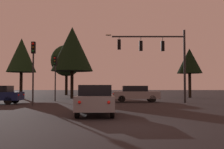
{
  "coord_description": "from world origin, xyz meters",
  "views": [
    {
      "loc": [
        -0.61,
        -9.94,
        1.44
      ],
      "look_at": [
        -0.42,
        13.46,
        2.45
      ],
      "focal_mm": 45.11,
      "sensor_mm": 36.0,
      "label": 1
    }
  ],
  "objects_px": {
    "traffic_light_corner_right": "(33,61)",
    "tree_left_far": "(67,61)",
    "car_nearside_lane": "(96,99)",
    "tree_behind_sign": "(72,49)",
    "traffic_signal_mast_arm": "(158,51)",
    "traffic_light_corner_left": "(55,70)",
    "tree_right_cluster": "(21,55)",
    "tree_center_horizon": "(189,61)",
    "car_crossing_left": "(136,94)"
  },
  "relations": [
    {
      "from": "traffic_light_corner_left",
      "to": "car_crossing_left",
      "type": "bearing_deg",
      "value": -11.67
    },
    {
      "from": "tree_behind_sign",
      "to": "traffic_signal_mast_arm",
      "type": "bearing_deg",
      "value": -45.37
    },
    {
      "from": "traffic_light_corner_right",
      "to": "tree_center_horizon",
      "type": "height_order",
      "value": "tree_center_horizon"
    },
    {
      "from": "traffic_light_corner_left",
      "to": "car_nearside_lane",
      "type": "height_order",
      "value": "traffic_light_corner_left"
    },
    {
      "from": "car_crossing_left",
      "to": "tree_behind_sign",
      "type": "distance_m",
      "value": 11.73
    },
    {
      "from": "car_crossing_left",
      "to": "tree_right_cluster",
      "type": "xyz_separation_m",
      "value": [
        -13.49,
        8.71,
        4.55
      ]
    },
    {
      "from": "tree_behind_sign",
      "to": "tree_center_horizon",
      "type": "bearing_deg",
      "value": 9.08
    },
    {
      "from": "tree_left_far",
      "to": "traffic_light_corner_left",
      "type": "bearing_deg",
      "value": -84.38
    },
    {
      "from": "car_nearside_lane",
      "to": "tree_left_far",
      "type": "relative_size",
      "value": 0.54
    },
    {
      "from": "traffic_light_corner_right",
      "to": "tree_left_far",
      "type": "xyz_separation_m",
      "value": [
        -1.55,
        26.52,
        2.44
      ]
    },
    {
      "from": "tree_left_far",
      "to": "car_crossing_left",
      "type": "bearing_deg",
      "value": -65.48
    },
    {
      "from": "traffic_signal_mast_arm",
      "to": "tree_left_far",
      "type": "distance_m",
      "value": 25.72
    },
    {
      "from": "traffic_signal_mast_arm",
      "to": "traffic_light_corner_right",
      "type": "distance_m",
      "value": 10.91
    },
    {
      "from": "tree_behind_sign",
      "to": "tree_right_cluster",
      "type": "height_order",
      "value": "tree_behind_sign"
    },
    {
      "from": "car_nearside_lane",
      "to": "tree_left_far",
      "type": "xyz_separation_m",
      "value": [
        -6.67,
        33.56,
        5.07
      ]
    },
    {
      "from": "car_crossing_left",
      "to": "car_nearside_lane",
      "type": "bearing_deg",
      "value": -104.8
    },
    {
      "from": "traffic_signal_mast_arm",
      "to": "tree_center_horizon",
      "type": "distance_m",
      "value": 12.98
    },
    {
      "from": "traffic_light_corner_left",
      "to": "traffic_light_corner_right",
      "type": "distance_m",
      "value": 6.59
    },
    {
      "from": "car_crossing_left",
      "to": "traffic_signal_mast_arm",
      "type": "bearing_deg",
      "value": -33.53
    },
    {
      "from": "car_nearside_lane",
      "to": "tree_right_cluster",
      "type": "bearing_deg",
      "value": 116.5
    },
    {
      "from": "traffic_light_corner_right",
      "to": "tree_left_far",
      "type": "distance_m",
      "value": 26.68
    },
    {
      "from": "car_crossing_left",
      "to": "tree_center_horizon",
      "type": "relative_size",
      "value": 0.68
    },
    {
      "from": "tree_center_horizon",
      "to": "tree_left_far",
      "type": "bearing_deg",
      "value": 147.47
    },
    {
      "from": "traffic_light_corner_right",
      "to": "car_nearside_lane",
      "type": "height_order",
      "value": "traffic_light_corner_right"
    },
    {
      "from": "traffic_light_corner_right",
      "to": "car_nearside_lane",
      "type": "bearing_deg",
      "value": -53.95
    },
    {
      "from": "tree_center_horizon",
      "to": "car_nearside_lane",
      "type": "bearing_deg",
      "value": -116.71
    },
    {
      "from": "traffic_light_corner_right",
      "to": "tree_right_cluster",
      "type": "distance_m",
      "value": 14.74
    },
    {
      "from": "tree_left_far",
      "to": "tree_behind_sign",
      "type": "bearing_deg",
      "value": -78.5
    },
    {
      "from": "car_crossing_left",
      "to": "tree_center_horizon",
      "type": "bearing_deg",
      "value": 51.91
    },
    {
      "from": "traffic_signal_mast_arm",
      "to": "car_nearside_lane",
      "type": "xyz_separation_m",
      "value": [
        -5.08,
        -10.72,
        -3.8
      ]
    },
    {
      "from": "traffic_light_corner_left",
      "to": "tree_left_far",
      "type": "height_order",
      "value": "tree_left_far"
    },
    {
      "from": "traffic_light_corner_left",
      "to": "tree_left_far",
      "type": "distance_m",
      "value": 20.23
    },
    {
      "from": "car_nearside_lane",
      "to": "tree_left_far",
      "type": "height_order",
      "value": "tree_left_far"
    },
    {
      "from": "car_crossing_left",
      "to": "tree_center_horizon",
      "type": "xyz_separation_m",
      "value": [
        7.99,
        10.2,
        3.98
      ]
    },
    {
      "from": "tree_behind_sign",
      "to": "tree_left_far",
      "type": "distance_m",
      "value": 14.06
    },
    {
      "from": "tree_behind_sign",
      "to": "car_nearside_lane",
      "type": "bearing_deg",
      "value": -78.94
    },
    {
      "from": "traffic_signal_mast_arm",
      "to": "traffic_light_corner_left",
      "type": "bearing_deg",
      "value": 163.53
    },
    {
      "from": "traffic_light_corner_right",
      "to": "tree_center_horizon",
      "type": "xyz_separation_m",
      "value": [
        16.29,
        15.15,
        1.35
      ]
    },
    {
      "from": "car_crossing_left",
      "to": "tree_right_cluster",
      "type": "distance_m",
      "value": 16.69
    },
    {
      "from": "traffic_signal_mast_arm",
      "to": "traffic_light_corner_left",
      "type": "xyz_separation_m",
      "value": [
        -9.79,
        2.89,
        -1.45
      ]
    },
    {
      "from": "traffic_light_corner_right",
      "to": "tree_right_cluster",
      "type": "bearing_deg",
      "value": 110.83
    },
    {
      "from": "tree_behind_sign",
      "to": "tree_left_far",
      "type": "height_order",
      "value": "tree_behind_sign"
    },
    {
      "from": "tree_center_horizon",
      "to": "traffic_light_corner_right",
      "type": "bearing_deg",
      "value": -137.07
    },
    {
      "from": "tree_right_cluster",
      "to": "tree_center_horizon",
      "type": "bearing_deg",
      "value": 3.95
    },
    {
      "from": "traffic_light_corner_right",
      "to": "car_crossing_left",
      "type": "xyz_separation_m",
      "value": [
        8.29,
        4.95,
        -2.63
      ]
    },
    {
      "from": "car_nearside_lane",
      "to": "tree_behind_sign",
      "type": "relative_size",
      "value": 0.53
    },
    {
      "from": "car_crossing_left",
      "to": "tree_left_far",
      "type": "distance_m",
      "value": 24.25
    },
    {
      "from": "tree_behind_sign",
      "to": "tree_right_cluster",
      "type": "bearing_deg",
      "value": 171.9
    },
    {
      "from": "traffic_light_corner_left",
      "to": "traffic_light_corner_right",
      "type": "xyz_separation_m",
      "value": [
        -0.41,
        -6.57,
        0.28
      ]
    },
    {
      "from": "traffic_light_corner_left",
      "to": "tree_right_cluster",
      "type": "distance_m",
      "value": 9.3
    }
  ]
}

